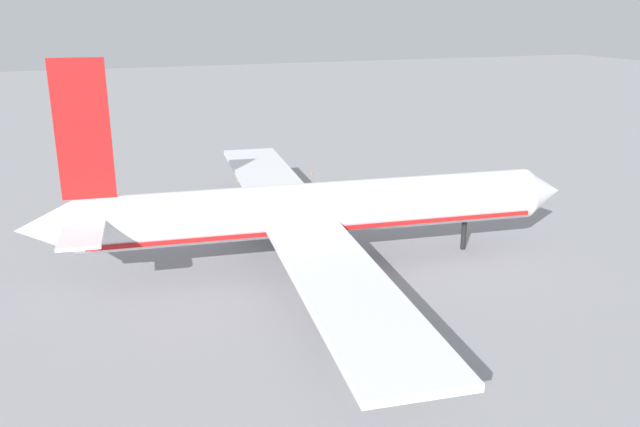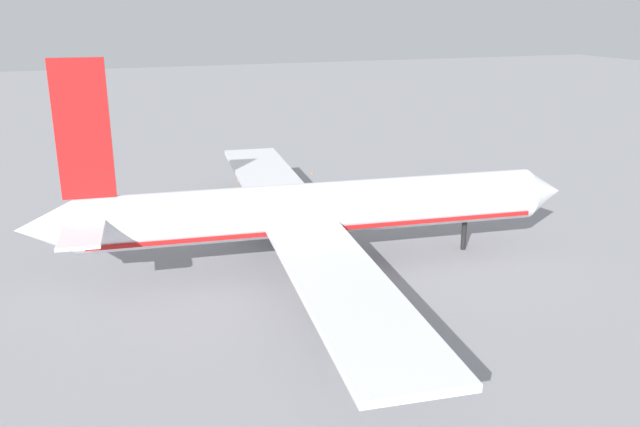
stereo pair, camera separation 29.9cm
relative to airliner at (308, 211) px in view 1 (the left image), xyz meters
name	(u,v)px [view 1 (the left image)]	position (x,y,z in m)	size (l,w,h in m)	color
ground_plane	(319,263)	(1.35, -0.09, -7.17)	(600.00, 600.00, 0.00)	gray
airliner	(308,211)	(0.00, 0.00, 0.00)	(70.67, 82.85, 26.56)	white
baggage_cart_0	(417,182)	(32.59, 30.80, -6.90)	(2.39, 3.49, 0.40)	#26598C
traffic_cone_0	(463,187)	(38.72, 24.67, -6.90)	(0.36, 0.36, 0.55)	orange
traffic_cone_3	(238,180)	(1.37, 44.42, -6.90)	(0.36, 0.36, 0.55)	orange
traffic_cone_4	(311,173)	(16.42, 44.69, -6.90)	(0.36, 0.36, 0.55)	orange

